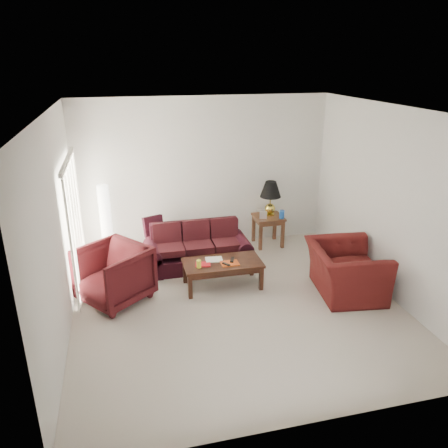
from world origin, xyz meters
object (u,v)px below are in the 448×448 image
object	(u,v)px
sofa	(198,247)
coffee_table	(222,274)
armchair_left	(113,274)
end_table	(268,230)
armchair_right	(345,270)
floor_lamp	(106,223)

from	to	relation	value
sofa	coffee_table	distance (m)	0.90
sofa	armchair_left	world-z (taller)	armchair_left
end_table	armchair_right	distance (m)	2.27
sofa	end_table	bearing A→B (deg)	20.13
end_table	floor_lamp	distance (m)	3.24
sofa	end_table	distance (m)	1.73
armchair_left	coffee_table	size ratio (longest dim) A/B	0.77
armchair_right	coffee_table	size ratio (longest dim) A/B	0.96
sofa	floor_lamp	xyz separation A→B (m)	(-1.61, 0.72, 0.35)
end_table	coffee_table	distance (m)	2.01
end_table	coffee_table	size ratio (longest dim) A/B	0.48
sofa	coffee_table	size ratio (longest dim) A/B	1.48
coffee_table	armchair_right	bearing A→B (deg)	-21.85
sofa	end_table	world-z (taller)	sofa
floor_lamp	sofa	bearing A→B (deg)	-24.12
armchair_right	coffee_table	bearing A→B (deg)	77.64
armchair_left	armchair_right	bearing A→B (deg)	41.54
armchair_left	sofa	bearing A→B (deg)	81.47
coffee_table	sofa	bearing A→B (deg)	105.71
sofa	end_table	xyz separation A→B (m)	(1.60, 0.67, -0.08)
armchair_left	floor_lamp	bearing A→B (deg)	144.78
floor_lamp	armchair_right	bearing A→B (deg)	-30.73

